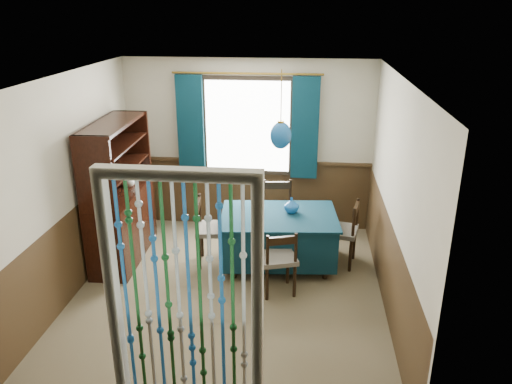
# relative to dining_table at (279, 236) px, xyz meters

# --- Properties ---
(floor) EXTENTS (4.00, 4.00, 0.00)m
(floor) POSITION_rel_dining_table_xyz_m (-0.54, -0.77, -0.41)
(floor) COLOR brown
(floor) RESTS_ON ground
(ceiling) EXTENTS (4.00, 4.00, 0.00)m
(ceiling) POSITION_rel_dining_table_xyz_m (-0.54, -0.77, 2.09)
(ceiling) COLOR silver
(ceiling) RESTS_ON ground
(wall_back) EXTENTS (3.60, 0.00, 3.60)m
(wall_back) POSITION_rel_dining_table_xyz_m (-0.54, 1.23, 0.84)
(wall_back) COLOR beige
(wall_back) RESTS_ON ground
(wall_front) EXTENTS (3.60, 0.00, 3.60)m
(wall_front) POSITION_rel_dining_table_xyz_m (-0.54, -2.77, 0.84)
(wall_front) COLOR beige
(wall_front) RESTS_ON ground
(wall_left) EXTENTS (0.00, 4.00, 4.00)m
(wall_left) POSITION_rel_dining_table_xyz_m (-2.34, -0.77, 0.84)
(wall_left) COLOR beige
(wall_left) RESTS_ON ground
(wall_right) EXTENTS (0.00, 4.00, 4.00)m
(wall_right) POSITION_rel_dining_table_xyz_m (1.26, -0.77, 0.84)
(wall_right) COLOR beige
(wall_right) RESTS_ON ground
(wainscot_back) EXTENTS (3.60, 0.00, 3.60)m
(wainscot_back) POSITION_rel_dining_table_xyz_m (-0.54, 1.21, 0.09)
(wainscot_back) COLOR #3D2A17
(wainscot_back) RESTS_ON ground
(wainscot_front) EXTENTS (3.60, 0.00, 3.60)m
(wainscot_front) POSITION_rel_dining_table_xyz_m (-0.54, -2.76, 0.09)
(wainscot_front) COLOR #3D2A17
(wainscot_front) RESTS_ON ground
(wainscot_left) EXTENTS (0.00, 4.00, 4.00)m
(wainscot_left) POSITION_rel_dining_table_xyz_m (-2.32, -0.77, 0.09)
(wainscot_left) COLOR #3D2A17
(wainscot_left) RESTS_ON ground
(wainscot_right) EXTENTS (0.00, 4.00, 4.00)m
(wainscot_right) POSITION_rel_dining_table_xyz_m (1.25, -0.77, 0.09)
(wainscot_right) COLOR #3D2A17
(wainscot_right) RESTS_ON ground
(window) EXTENTS (1.32, 0.12, 1.42)m
(window) POSITION_rel_dining_table_xyz_m (-0.54, 1.18, 1.14)
(window) COLOR black
(window) RESTS_ON wall_back
(doorway) EXTENTS (1.16, 0.12, 2.18)m
(doorway) POSITION_rel_dining_table_xyz_m (-0.54, -2.71, 0.64)
(doorway) COLOR silver
(doorway) RESTS_ON ground
(dining_table) EXTENTS (1.54, 1.14, 0.70)m
(dining_table) POSITION_rel_dining_table_xyz_m (0.00, 0.00, 0.00)
(dining_table) COLOR #0A2734
(dining_table) RESTS_ON floor
(chair_near) EXTENTS (0.50, 0.49, 0.82)m
(chair_near) POSITION_rel_dining_table_xyz_m (0.04, -0.68, 0.03)
(chair_near) COLOR black
(chair_near) RESTS_ON floor
(chair_far) EXTENTS (0.49, 0.47, 0.91)m
(chair_far) POSITION_rel_dining_table_xyz_m (-0.06, 0.59, 0.07)
(chair_far) COLOR black
(chair_far) RESTS_ON floor
(chair_left) EXTENTS (0.47, 0.49, 0.90)m
(chair_left) POSITION_rel_dining_table_xyz_m (-0.87, -0.04, 0.07)
(chair_left) COLOR black
(chair_left) RESTS_ON floor
(chair_right) EXTENTS (0.49, 0.50, 0.87)m
(chair_right) POSITION_rel_dining_table_xyz_m (0.82, 0.11, 0.05)
(chair_right) COLOR black
(chair_right) RESTS_ON floor
(sideboard) EXTENTS (0.53, 1.42, 1.84)m
(sideboard) POSITION_rel_dining_table_xyz_m (-2.07, 0.00, 0.22)
(sideboard) COLOR black
(sideboard) RESTS_ON floor
(pendant_lamp) EXTENTS (0.26, 0.26, 0.93)m
(pendant_lamp) POSITION_rel_dining_table_xyz_m (-0.00, -0.00, 1.32)
(pendant_lamp) COLOR olive
(pendant_lamp) RESTS_ON ceiling
(vase_table) EXTENTS (0.20, 0.20, 0.18)m
(vase_table) POSITION_rel_dining_table_xyz_m (0.15, 0.11, 0.38)
(vase_table) COLOR #144D8C
(vase_table) RESTS_ON dining_table
(bowl_shelf) EXTENTS (0.22, 0.22, 0.05)m
(bowl_shelf) POSITION_rel_dining_table_xyz_m (-2.01, -0.25, 0.87)
(bowl_shelf) COLOR beige
(bowl_shelf) RESTS_ON sideboard
(vase_sideboard) EXTENTS (0.17, 0.17, 0.17)m
(vase_sideboard) POSITION_rel_dining_table_xyz_m (-2.01, 0.26, 0.60)
(vase_sideboard) COLOR beige
(vase_sideboard) RESTS_ON sideboard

